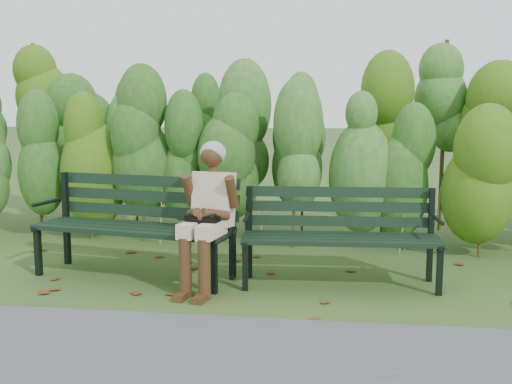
# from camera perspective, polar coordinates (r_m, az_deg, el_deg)

# --- Properties ---
(ground) EXTENTS (80.00, 80.00, 0.00)m
(ground) POSITION_cam_1_polar(r_m,az_deg,el_deg) (5.34, -0.51, -8.52)
(ground) COLOR #2F4A22
(hedge_band) EXTENTS (11.04, 1.67, 2.42)m
(hedge_band) POSITION_cam_1_polar(r_m,az_deg,el_deg) (6.97, 1.69, 5.87)
(hedge_band) COLOR #47381E
(hedge_band) RESTS_ON ground
(leaf_litter) EXTENTS (5.88, 2.26, 0.01)m
(leaf_litter) POSITION_cam_1_polar(r_m,az_deg,el_deg) (5.25, -0.23, -8.76)
(leaf_litter) COLOR #5D3513
(leaf_litter) RESTS_ON ground
(bench_left) EXTENTS (1.89, 0.92, 0.91)m
(bench_left) POSITION_cam_1_polar(r_m,az_deg,el_deg) (5.53, -11.13, -2.40)
(bench_left) COLOR black
(bench_left) RESTS_ON ground
(bench_right) EXTENTS (1.69, 0.63, 0.83)m
(bench_right) POSITION_cam_1_polar(r_m,az_deg,el_deg) (5.23, 7.99, -3.40)
(bench_right) COLOR black
(bench_right) RESTS_ON ground
(seated_woman) EXTENTS (0.50, 0.73, 1.24)m
(seated_woman) POSITION_cam_1_polar(r_m,az_deg,el_deg) (5.01, -4.61, -1.30)
(seated_woman) COLOR beige
(seated_woman) RESTS_ON ground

